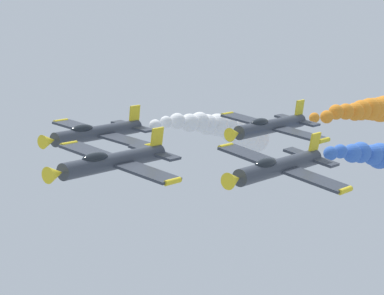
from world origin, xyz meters
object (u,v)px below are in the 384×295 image
(airplane_left_inner, at_px, (278,167))
(airplane_left_outer, at_px, (270,126))
(airplane_right_inner, at_px, (96,133))
(airplane_lead, at_px, (112,161))

(airplane_left_inner, xyz_separation_m, airplane_left_outer, (7.44, -10.68, 0.76))
(airplane_left_inner, relative_size, airplane_right_inner, 1.00)
(airplane_lead, xyz_separation_m, airplane_right_inner, (8.38, -7.13, 0.24))
(airplane_right_inner, distance_m, airplane_left_outer, 13.69)
(airplane_lead, height_order, airplane_right_inner, airplane_right_inner)
(airplane_lead, bearing_deg, airplane_left_outer, -93.86)
(airplane_left_inner, relative_size, airplane_left_outer, 1.00)
(airplane_left_outer, bearing_deg, airplane_lead, 86.14)
(airplane_left_inner, height_order, airplane_left_outer, airplane_left_outer)
(airplane_right_inner, bearing_deg, airplane_left_outer, -134.11)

